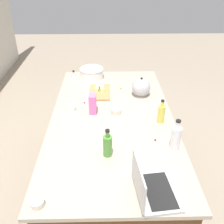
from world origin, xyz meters
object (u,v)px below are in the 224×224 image
laptop (151,188)px  candy_bag (93,104)px  butter_stick_left (102,88)px  butter_stick_right (97,88)px  cutting_board (100,92)px  ramekin_wide (72,108)px  bottle_oil (161,114)px  ramekin_medium (37,203)px  kettle (141,88)px  ramekin_small (116,111)px  bottle_olive (108,145)px  kitchen_timer (74,74)px  bottle_vinegar (176,137)px  mixing_bowl_large (92,73)px

laptop → candy_bag: 0.97m
butter_stick_left → butter_stick_right: same height
cutting_board → butter_stick_right: size_ratio=3.04×
cutting_board → butter_stick_right: bearing=34.5°
cutting_board → ramekin_wide: bearing=143.4°
laptop → bottle_oil: size_ratio=1.63×
cutting_board → ramekin_medium: bearing=166.8°
kettle → candy_bag: (-0.31, 0.45, 0.01)m
ramekin_small → bottle_olive: bearing=172.0°
bottle_oil → kitchen_timer: 1.21m
bottle_vinegar → bottle_oil: bearing=6.6°
ramekin_medium → kitchen_timer: kitchen_timer is taller
bottle_olive → kettle: bearing=-20.5°
laptop → cutting_board: laptop is taller
ramekin_wide → candy_bag: (-0.04, -0.19, 0.07)m
ramekin_small → kitchen_timer: 0.89m
mixing_bowl_large → ramekin_wide: mixing_bowl_large is taller
kitchen_timer → bottle_olive: bearing=-164.3°
ramekin_medium → ramekin_wide: size_ratio=0.97×
ramekin_wide → butter_stick_right: bearing=-31.4°
bottle_vinegar → bottle_olive: bottle_vinegar is taller
mixing_bowl_large → butter_stick_left: size_ratio=2.34×
butter_stick_left → ramekin_small: size_ratio=1.25×
butter_stick_left → kitchen_timer: kitchen_timer is taller
ramekin_small → kitchen_timer: kitchen_timer is taller
cutting_board → ramekin_small: 0.41m
kitchen_timer → ramekin_small: bearing=-150.0°
laptop → ramekin_small: laptop is taller
ramekin_wide → candy_bag: 0.20m
kitchen_timer → candy_bag: bearing=-162.0°
mixing_bowl_large → butter_stick_left: mixing_bowl_large is taller
bottle_oil → kitchen_timer: size_ratio=2.65×
candy_bag → bottle_olive: bearing=-167.5°
mixing_bowl_large → kitchen_timer: (0.02, 0.20, -0.02)m
laptop → ramekin_small: size_ratio=3.77×
bottle_vinegar → ramekin_small: size_ratio=2.67×
cutting_board → ramekin_small: size_ratio=3.79×
bottle_oil → bottle_olive: bearing=132.3°
candy_bag → kitchen_timer: bearing=18.0°
ramekin_small → ramekin_wide: bearing=81.2°
bottle_vinegar → ramekin_wide: bottle_vinegar is taller
bottle_olive → ramekin_small: (0.54, -0.08, -0.06)m
ramekin_small → butter_stick_left: bearing=17.0°
bottle_oil → kettle: (0.47, 0.11, -0.00)m
kettle → ramekin_small: bearing=143.0°
bottle_oil → bottle_vinegar: (-0.33, -0.04, 0.01)m
bottle_vinegar → kettle: (0.81, 0.15, -0.02)m
bottle_vinegar → cutting_board: bearing=32.5°
ramekin_medium → kitchen_timer: bearing=-0.6°
ramekin_medium → candy_bag: (0.97, -0.26, 0.07)m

